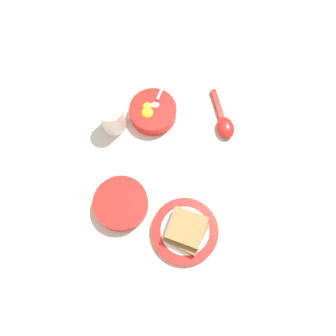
% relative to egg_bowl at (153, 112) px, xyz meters
% --- Properties ---
extents(ground_plane, '(3.00, 3.00, 0.00)m').
position_rel_egg_bowl_xyz_m(ground_plane, '(0.02, 0.22, -0.02)').
color(ground_plane, beige).
extents(egg_bowl, '(0.13, 0.14, 0.07)m').
position_rel_egg_bowl_xyz_m(egg_bowl, '(0.00, 0.00, 0.00)').
color(egg_bowl, red).
rests_on(egg_bowl, ground_plane).
extents(toast_plate, '(0.17, 0.17, 0.02)m').
position_rel_egg_bowl_xyz_m(toast_plate, '(-0.08, 0.34, -0.01)').
color(toast_plate, red).
rests_on(toast_plate, ground_plane).
extents(toast_sandwich, '(0.12, 0.12, 0.04)m').
position_rel_egg_bowl_xyz_m(toast_sandwich, '(-0.08, 0.34, 0.01)').
color(toast_sandwich, brown).
rests_on(toast_sandwich, toast_plate).
extents(soup_spoon, '(0.06, 0.17, 0.03)m').
position_rel_egg_bowl_xyz_m(soup_spoon, '(-0.20, 0.04, -0.01)').
color(soup_spoon, red).
rests_on(soup_spoon, ground_plane).
extents(congee_bowl, '(0.14, 0.14, 0.04)m').
position_rel_egg_bowl_xyz_m(congee_bowl, '(0.09, 0.27, -0.00)').
color(congee_bowl, red).
rests_on(congee_bowl, ground_plane).
extents(drinking_cup, '(0.07, 0.07, 0.09)m').
position_rel_egg_bowl_xyz_m(drinking_cup, '(0.11, 0.03, 0.03)').
color(drinking_cup, silver).
rests_on(drinking_cup, ground_plane).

